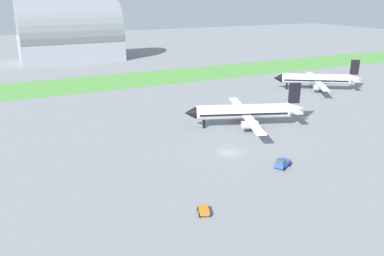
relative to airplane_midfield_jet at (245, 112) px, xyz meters
The scene contains 7 objects.
ground_plane 18.51m from the airplane_midfield_jet, 133.51° to the right, with size 600.00×600.00×0.00m, color gray.
grass_taxiway_strip 69.60m from the airplane_midfield_jet, 100.31° to the left, with size 360.00×28.00×0.08m, color #549342.
airplane_midfield_jet is the anchor object (origin of this frame).
airplane_parked_jet_far 50.35m from the airplane_midfield_jet, 26.79° to the left, with size 27.28×27.26×10.90m.
pushback_tug_near_gate 25.18m from the airplane_midfield_jet, 106.21° to the right, with size 4.02×3.24×1.95m.
baggage_cart_midfield 43.16m from the airplane_midfield_jet, 131.55° to the right, with size 2.42×2.81×0.90m.
hangar_distant 130.46m from the airplane_midfield_jet, 99.36° to the left, with size 49.22×30.25×30.93m.
Camera 1 is at (-40.29, -64.73, 31.86)m, focal length 36.01 mm.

